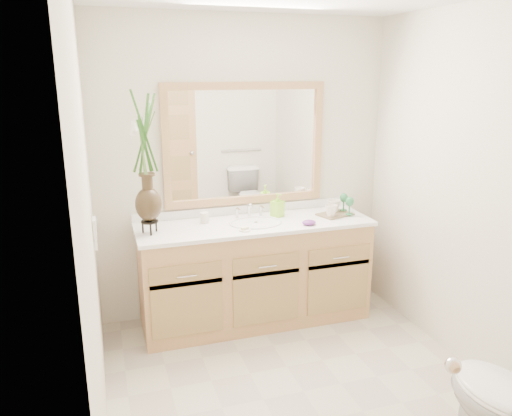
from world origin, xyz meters
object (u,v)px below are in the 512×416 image
object	(u,v)px
toilet	(511,410)
tumbler	(204,218)
flower_vase	(145,148)
tray	(335,214)
soap_bottle	(277,206)

from	to	relation	value
toilet	tumbler	size ratio (longest dim) A/B	8.97
flower_vase	tray	world-z (taller)	flower_vase
toilet	flower_vase	xyz separation A→B (m)	(-1.51, 1.91, 1.08)
soap_bottle	tray	xyz separation A→B (m)	(0.46, -0.11, -0.08)
toilet	tumbler	bearing A→B (deg)	-62.20
tumbler	soap_bottle	world-z (taller)	soap_bottle
flower_vase	soap_bottle	xyz separation A→B (m)	(1.03, 0.13, -0.54)
flower_vase	tray	bearing A→B (deg)	0.79
tumbler	soap_bottle	bearing A→B (deg)	0.02
tray	flower_vase	bearing A→B (deg)	162.49
toilet	tray	distance (m)	1.99
tumbler	toilet	bearing A→B (deg)	-62.20
soap_bottle	toilet	bearing A→B (deg)	-101.64
flower_vase	soap_bottle	bearing A→B (deg)	7.29
toilet	tumbler	world-z (taller)	tumbler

